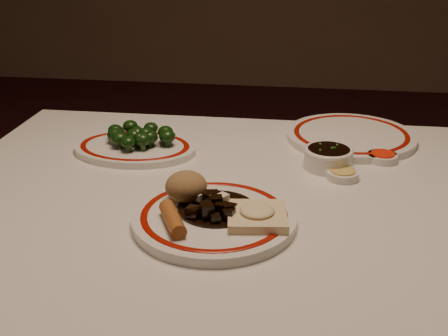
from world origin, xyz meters
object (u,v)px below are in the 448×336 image
(broccoli_plate, at_px, (135,148))
(broccoli_pile, at_px, (137,135))
(main_plate, at_px, (214,218))
(spring_roll, at_px, (173,219))
(dining_table, at_px, (245,239))
(rice_mound, at_px, (186,186))
(stirfry_heap, at_px, (213,205))
(soy_bowl, at_px, (328,158))
(fried_wonton, at_px, (257,215))

(broccoli_plate, height_order, broccoli_pile, broccoli_pile)
(main_plate, relative_size, spring_roll, 3.28)
(dining_table, bearing_deg, rice_mound, -146.74)
(main_plate, xyz_separation_m, broccoli_pile, (-0.22, 0.30, 0.03))
(stirfry_heap, relative_size, soy_bowl, 1.34)
(dining_table, bearing_deg, spring_roll, -122.82)
(spring_roll, xyz_separation_m, stirfry_heap, (0.06, 0.06, -0.00))
(main_plate, distance_m, fried_wonton, 0.08)
(dining_table, distance_m, broccoli_plate, 0.34)
(stirfry_heap, xyz_separation_m, broccoli_pile, (-0.21, 0.29, 0.01))
(main_plate, relative_size, fried_wonton, 2.89)
(rice_mound, xyz_separation_m, soy_bowl, (0.25, 0.22, -0.02))
(broccoli_plate, bearing_deg, broccoli_pile, 32.91)
(dining_table, xyz_separation_m, spring_roll, (-0.10, -0.16, 0.12))
(fried_wonton, height_order, broccoli_plate, fried_wonton)
(rice_mound, distance_m, stirfry_heap, 0.06)
(main_plate, distance_m, soy_bowl, 0.33)
(fried_wonton, bearing_deg, rice_mound, 156.49)
(rice_mound, distance_m, spring_roll, 0.09)
(stirfry_heap, distance_m, broccoli_pile, 0.36)
(spring_roll, xyz_separation_m, soy_bowl, (0.26, 0.31, -0.01))
(broccoli_pile, bearing_deg, fried_wonton, -47.05)
(broccoli_pile, bearing_deg, broccoli_plate, -147.09)
(stirfry_heap, bearing_deg, spring_roll, -133.01)
(broccoli_plate, bearing_deg, rice_mound, -56.37)
(fried_wonton, distance_m, soy_bowl, 0.30)
(dining_table, relative_size, spring_roll, 12.74)
(soy_bowl, bearing_deg, spring_roll, -129.21)
(main_plate, bearing_deg, spring_roll, -140.43)
(spring_roll, relative_size, stirfry_heap, 0.71)
(stirfry_heap, bearing_deg, rice_mound, 147.58)
(spring_roll, distance_m, soy_bowl, 0.41)
(main_plate, xyz_separation_m, stirfry_heap, (-0.00, 0.01, 0.02))
(broccoli_plate, bearing_deg, fried_wonton, -46.08)
(broccoli_pile, bearing_deg, spring_roll, -65.71)
(main_plate, relative_size, rice_mound, 4.18)
(rice_mound, xyz_separation_m, spring_roll, (-0.00, -0.09, -0.01))
(main_plate, height_order, spring_roll, spring_roll)
(spring_roll, height_order, broccoli_pile, broccoli_pile)
(spring_roll, bearing_deg, broccoli_plate, 90.31)
(main_plate, height_order, rice_mound, rice_mound)
(broccoli_pile, bearing_deg, soy_bowl, -4.73)
(soy_bowl, bearing_deg, main_plate, -126.59)
(spring_roll, bearing_deg, broccoli_pile, 89.22)
(fried_wonton, bearing_deg, soy_bowl, 65.95)
(rice_mound, height_order, fried_wonton, rice_mound)
(dining_table, relative_size, stirfry_heap, 9.00)
(rice_mound, bearing_deg, broccoli_plate, 123.63)
(fried_wonton, distance_m, broccoli_pile, 0.43)
(dining_table, xyz_separation_m, main_plate, (-0.04, -0.11, 0.10))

